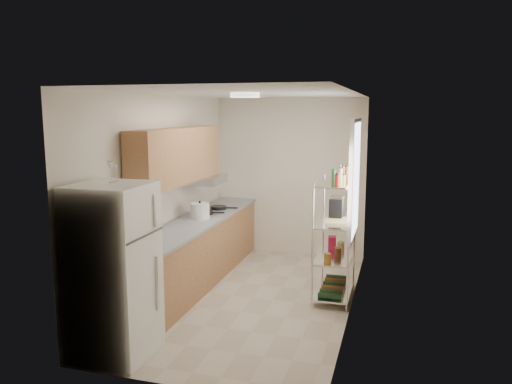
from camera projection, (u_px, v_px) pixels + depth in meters
room at (252, 199)px, 6.24m from camera, size 2.52×4.42×2.62m
counter_run at (199, 249)px, 7.05m from camera, size 0.63×3.51×0.90m
upper_cabinets at (178, 156)px, 6.54m from camera, size 0.33×2.20×0.72m
range_hood at (205, 179)px, 7.36m from camera, size 0.50×0.60×0.12m
window at (355, 179)px, 6.20m from camera, size 0.06×1.00×1.46m
bakers_rack at (335, 214)px, 6.28m from camera, size 0.45×0.90×1.73m
ceiling_dome at (245, 95)px, 5.75m from camera, size 0.34×0.34×0.05m
refrigerator at (114, 271)px, 4.84m from camera, size 0.70×0.70×1.71m
wine_glass_a at (116, 173)px, 4.84m from camera, size 0.06×0.06×0.17m
wine_glass_b at (111, 172)px, 4.73m from camera, size 0.07×0.07×0.21m
rice_cooker at (200, 211)px, 6.98m from camera, size 0.27×0.27×0.22m
frying_pan_large at (204, 213)px, 7.27m from camera, size 0.32×0.32×0.05m
frying_pan_small at (219, 208)px, 7.64m from camera, size 0.28×0.28×0.05m
cutting_board at (337, 221)px, 6.25m from camera, size 0.37×0.44×0.03m
espresso_machine at (337, 207)px, 6.44m from camera, size 0.17×0.25×0.29m
storage_bag at (332, 242)px, 6.69m from camera, size 0.12×0.16×0.17m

